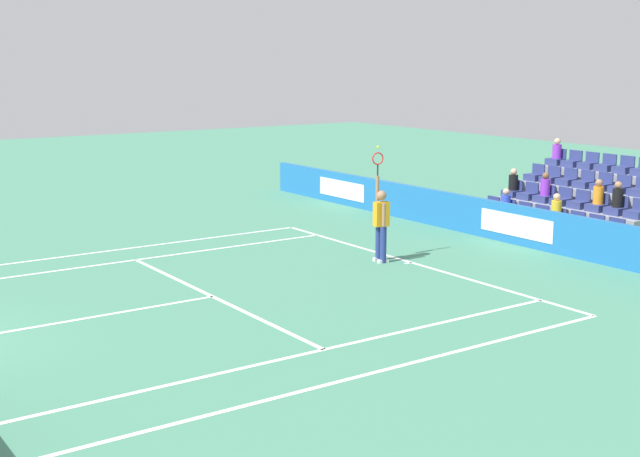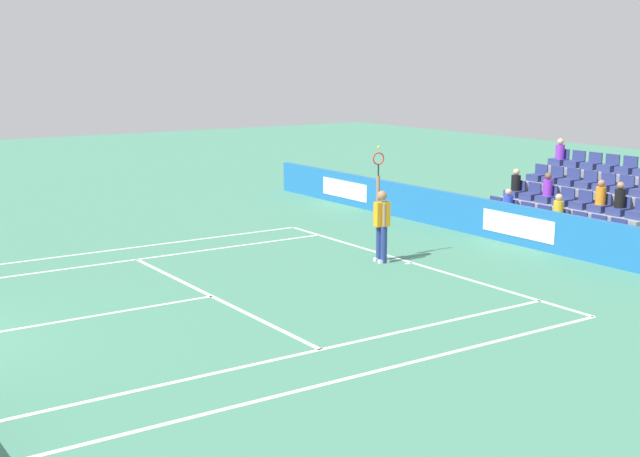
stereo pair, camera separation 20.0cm
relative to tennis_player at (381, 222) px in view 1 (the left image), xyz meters
The scene contains 11 objects.
line_baseline 1.25m from the tennis_player, 132.39° to the right, with size 10.97×0.10×0.01m, color white.
line_service 5.05m from the tennis_player, 95.97° to the left, with size 8.23×0.10×0.01m, color white.
line_centre_service 8.20m from the tennis_player, 93.62° to the left, with size 0.10×6.40×0.01m, color white.
line_singles_sideline_left 6.55m from the tennis_player, 56.21° to the left, with size 0.10×11.89×0.01m, color white.
line_singles_sideline_right 7.17m from the tennis_player, 130.71° to the left, with size 0.10×11.89×0.01m, color white.
line_doubles_sideline_left 7.39m from the tennis_player, 47.27° to the left, with size 0.10×11.89×0.01m, color white.
line_doubles_sideline_right 8.12m from the tennis_player, 138.11° to the left, with size 0.10×11.89×0.01m, color white.
line_centre_mark 1.21m from the tennis_player, 137.97° to the right, with size 0.10×0.20×0.01m, color white.
sponsor_barrier 4.39m from the tennis_player, 96.78° to the right, with size 23.98×0.22×1.07m.
tennis_player is the anchor object (origin of this frame).
stadium_stand 7.29m from the tennis_player, 94.06° to the right, with size 4.96×3.80×2.59m.
Camera 1 is at (-15.74, 1.68, 4.91)m, focal length 48.38 mm.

